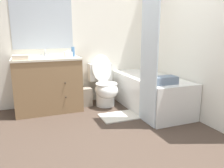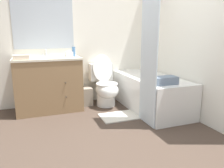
{
  "view_description": "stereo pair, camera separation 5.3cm",
  "coord_description": "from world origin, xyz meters",
  "px_view_note": "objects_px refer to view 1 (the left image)",
  "views": [
    {
      "loc": [
        -1.01,
        -2.08,
        1.23
      ],
      "look_at": [
        0.12,
        0.8,
        0.52
      ],
      "focal_mm": 35.0,
      "sensor_mm": 36.0,
      "label": 1
    },
    {
      "loc": [
        -0.96,
        -2.1,
        1.23
      ],
      "look_at": [
        0.12,
        0.8,
        0.52
      ],
      "focal_mm": 35.0,
      "sensor_mm": 36.0,
      "label": 2
    }
  ],
  "objects_px": {
    "bathtub": "(150,92)",
    "wastebasket": "(86,97)",
    "bath_towel_folded": "(165,80)",
    "soap_dispenser": "(73,51)",
    "hand_towel_folded": "(20,57)",
    "bath_mat": "(119,116)",
    "sink_faucet": "(45,54)",
    "toilet": "(105,87)",
    "tissue_box": "(68,54)",
    "vanity_cabinet": "(48,84)"
  },
  "relations": [
    {
      "from": "bath_mat",
      "to": "hand_towel_folded",
      "type": "bearing_deg",
      "value": 158.41
    },
    {
      "from": "vanity_cabinet",
      "to": "hand_towel_folded",
      "type": "bearing_deg",
      "value": -154.6
    },
    {
      "from": "tissue_box",
      "to": "soap_dispenser",
      "type": "xyz_separation_m",
      "value": [
        0.07,
        -0.02,
        0.04
      ]
    },
    {
      "from": "tissue_box",
      "to": "bath_towel_folded",
      "type": "height_order",
      "value": "tissue_box"
    },
    {
      "from": "soap_dispenser",
      "to": "hand_towel_folded",
      "type": "distance_m",
      "value": 0.82
    },
    {
      "from": "bathtub",
      "to": "bath_mat",
      "type": "distance_m",
      "value": 0.72
    },
    {
      "from": "bathtub",
      "to": "tissue_box",
      "type": "distance_m",
      "value": 1.49
    },
    {
      "from": "tissue_box",
      "to": "soap_dispenser",
      "type": "distance_m",
      "value": 0.09
    },
    {
      "from": "soap_dispenser",
      "to": "bath_towel_folded",
      "type": "bearing_deg",
      "value": -45.8
    },
    {
      "from": "soap_dispenser",
      "to": "bathtub",
      "type": "bearing_deg",
      "value": -23.83
    },
    {
      "from": "soap_dispenser",
      "to": "bath_mat",
      "type": "xyz_separation_m",
      "value": [
        0.53,
        -0.71,
        -0.95
      ]
    },
    {
      "from": "soap_dispenser",
      "to": "bath_towel_folded",
      "type": "xyz_separation_m",
      "value": [
        1.05,
        -1.08,
        -0.35
      ]
    },
    {
      "from": "bathtub",
      "to": "soap_dispenser",
      "type": "distance_m",
      "value": 1.44
    },
    {
      "from": "sink_faucet",
      "to": "wastebasket",
      "type": "xyz_separation_m",
      "value": [
        0.62,
        -0.2,
        -0.75
      ]
    },
    {
      "from": "bathtub",
      "to": "bath_towel_folded",
      "type": "relative_size",
      "value": 4.51
    },
    {
      "from": "soap_dispenser",
      "to": "hand_towel_folded",
      "type": "xyz_separation_m",
      "value": [
        -0.8,
        -0.18,
        -0.05
      ]
    },
    {
      "from": "hand_towel_folded",
      "to": "bath_towel_folded",
      "type": "height_order",
      "value": "hand_towel_folded"
    },
    {
      "from": "toilet",
      "to": "tissue_box",
      "type": "xyz_separation_m",
      "value": [
        -0.59,
        0.11,
        0.58
      ]
    },
    {
      "from": "vanity_cabinet",
      "to": "wastebasket",
      "type": "xyz_separation_m",
      "value": [
        0.62,
        0.01,
        -0.29
      ]
    },
    {
      "from": "vanity_cabinet",
      "to": "bath_towel_folded",
      "type": "bearing_deg",
      "value": -35.93
    },
    {
      "from": "sink_faucet",
      "to": "toilet",
      "type": "xyz_separation_m",
      "value": [
        0.94,
        -0.29,
        -0.57
      ]
    },
    {
      "from": "tissue_box",
      "to": "soap_dispenser",
      "type": "height_order",
      "value": "soap_dispenser"
    },
    {
      "from": "bathtub",
      "to": "wastebasket",
      "type": "xyz_separation_m",
      "value": [
        -0.97,
        0.52,
        -0.12
      ]
    },
    {
      "from": "bathtub",
      "to": "wastebasket",
      "type": "relative_size",
      "value": 5.03
    },
    {
      "from": "vanity_cabinet",
      "to": "bath_mat",
      "type": "bearing_deg",
      "value": -36.22
    },
    {
      "from": "sink_faucet",
      "to": "tissue_box",
      "type": "relative_size",
      "value": 1.21
    },
    {
      "from": "tissue_box",
      "to": "wastebasket",
      "type": "bearing_deg",
      "value": -4.67
    },
    {
      "from": "sink_faucet",
      "to": "bath_towel_folded",
      "type": "height_order",
      "value": "sink_faucet"
    },
    {
      "from": "soap_dispenser",
      "to": "bath_towel_folded",
      "type": "distance_m",
      "value": 1.55
    },
    {
      "from": "sink_faucet",
      "to": "bath_towel_folded",
      "type": "bearing_deg",
      "value": -40.84
    },
    {
      "from": "vanity_cabinet",
      "to": "toilet",
      "type": "relative_size",
      "value": 1.18
    },
    {
      "from": "sink_faucet",
      "to": "hand_towel_folded",
      "type": "height_order",
      "value": "sink_faucet"
    },
    {
      "from": "bath_mat",
      "to": "soap_dispenser",
      "type": "bearing_deg",
      "value": 126.65
    },
    {
      "from": "vanity_cabinet",
      "to": "sink_faucet",
      "type": "distance_m",
      "value": 0.5
    },
    {
      "from": "toilet",
      "to": "bath_towel_folded",
      "type": "distance_m",
      "value": 1.16
    },
    {
      "from": "hand_towel_folded",
      "to": "bath_mat",
      "type": "relative_size",
      "value": 0.38
    },
    {
      "from": "bathtub",
      "to": "wastebasket",
      "type": "distance_m",
      "value": 1.11
    },
    {
      "from": "wastebasket",
      "to": "bath_towel_folded",
      "type": "xyz_separation_m",
      "value": [
        0.86,
        -1.08,
        0.45
      ]
    },
    {
      "from": "toilet",
      "to": "tissue_box",
      "type": "height_order",
      "value": "tissue_box"
    },
    {
      "from": "vanity_cabinet",
      "to": "hand_towel_folded",
      "type": "relative_size",
      "value": 4.76
    },
    {
      "from": "hand_towel_folded",
      "to": "soap_dispenser",
      "type": "bearing_deg",
      "value": 12.94
    },
    {
      "from": "vanity_cabinet",
      "to": "sink_faucet",
      "type": "xyz_separation_m",
      "value": [
        -0.0,
        0.21,
        0.46
      ]
    },
    {
      "from": "bath_towel_folded",
      "to": "bath_mat",
      "type": "distance_m",
      "value": 0.87
    },
    {
      "from": "wastebasket",
      "to": "toilet",
      "type": "bearing_deg",
      "value": -15.57
    },
    {
      "from": "wastebasket",
      "to": "tissue_box",
      "type": "height_order",
      "value": "tissue_box"
    },
    {
      "from": "vanity_cabinet",
      "to": "sink_faucet",
      "type": "bearing_deg",
      "value": 90.0
    },
    {
      "from": "hand_towel_folded",
      "to": "sink_faucet",
      "type": "bearing_deg",
      "value": 45.94
    },
    {
      "from": "tissue_box",
      "to": "bath_mat",
      "type": "distance_m",
      "value": 1.31
    },
    {
      "from": "sink_faucet",
      "to": "soap_dispenser",
      "type": "distance_m",
      "value": 0.48
    },
    {
      "from": "bath_towel_folded",
      "to": "wastebasket",
      "type": "bearing_deg",
      "value": 128.42
    }
  ]
}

